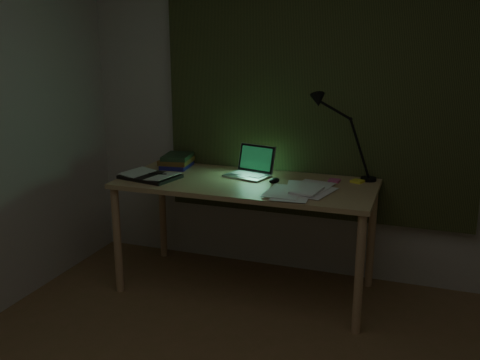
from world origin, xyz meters
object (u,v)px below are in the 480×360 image
(book_stack, at_px, (176,160))
(loose_papers, at_px, (299,190))
(laptop, at_px, (247,162))
(open_textbook, at_px, (150,176))
(desk, at_px, (246,236))
(desk_lamp, at_px, (371,139))

(book_stack, bearing_deg, loose_papers, -18.00)
(laptop, height_order, book_stack, laptop)
(laptop, xyz_separation_m, open_textbook, (-0.61, -0.25, -0.09))
(laptop, relative_size, loose_papers, 0.86)
(desk, height_order, loose_papers, loose_papers)
(open_textbook, distance_m, desk_lamp, 1.50)
(open_textbook, xyz_separation_m, desk_lamp, (1.42, 0.43, 0.27))
(laptop, bearing_deg, desk, -59.70)
(book_stack, height_order, desk_lamp, desk_lamp)
(desk, distance_m, loose_papers, 0.57)
(open_textbook, xyz_separation_m, loose_papers, (1.04, 0.02, -0.01))
(desk_lamp, bearing_deg, book_stack, -174.81)
(open_textbook, bearing_deg, loose_papers, 12.99)
(desk, bearing_deg, laptop, 105.64)
(open_textbook, height_order, loose_papers, open_textbook)
(laptop, xyz_separation_m, loose_papers, (0.42, -0.23, -0.09))
(desk, xyz_separation_m, book_stack, (-0.62, 0.22, 0.44))
(desk, distance_m, laptop, 0.51)
(desk, height_order, open_textbook, open_textbook)
(laptop, relative_size, desk_lamp, 0.57)
(loose_papers, bearing_deg, open_textbook, -178.74)
(laptop, height_order, loose_papers, laptop)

